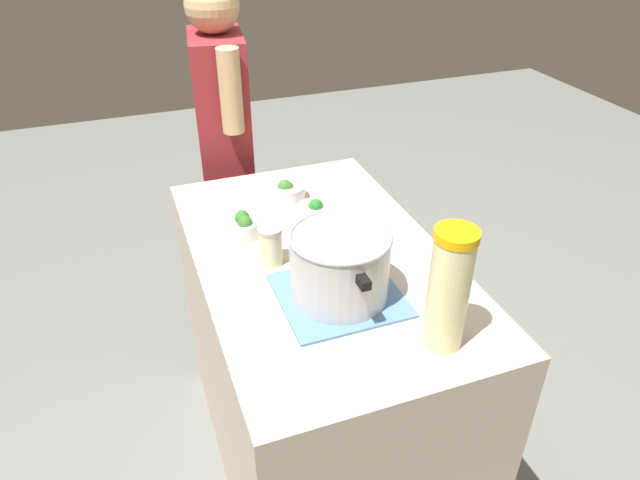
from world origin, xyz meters
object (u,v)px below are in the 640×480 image
at_px(mason_jar, 271,245).
at_px(broccoli_bowl_front, 243,226).
at_px(broccoli_bowl_center, 285,191).
at_px(cooking_pot, 340,264).
at_px(person_cook, 227,160).
at_px(lemonade_pitcher, 449,289).
at_px(broccoli_bowl_back, 317,212).

bearing_deg(mason_jar, broccoli_bowl_front, 12.38).
bearing_deg(broccoli_bowl_center, cooking_pot, 177.28).
height_order(mason_jar, person_cook, person_cook).
relative_size(lemonade_pitcher, broccoli_bowl_back, 2.38).
distance_m(cooking_pot, broccoli_bowl_back, 0.40).
bearing_deg(cooking_pot, lemonade_pitcher, -146.34).
height_order(lemonade_pitcher, broccoli_bowl_center, lemonade_pitcher).
distance_m(broccoli_bowl_center, person_cook, 0.54).
relative_size(mason_jar, person_cook, 0.07).
bearing_deg(broccoli_bowl_front, lemonade_pitcher, -152.67).
xyz_separation_m(lemonade_pitcher, person_cook, (1.32, 0.23, -0.22)).
relative_size(lemonade_pitcher, broccoli_bowl_center, 2.27).
bearing_deg(broccoli_bowl_front, broccoli_bowl_center, -47.50).
xyz_separation_m(cooking_pot, person_cook, (1.08, 0.07, -0.17)).
relative_size(broccoli_bowl_center, person_cook, 0.09).
relative_size(cooking_pot, person_cook, 0.21).
xyz_separation_m(broccoli_bowl_center, person_cook, (0.52, 0.10, -0.09)).
xyz_separation_m(lemonade_pitcher, mason_jar, (0.46, 0.29, -0.10)).
distance_m(broccoli_bowl_front, broccoli_bowl_center, 0.26).
height_order(lemonade_pitcher, broccoli_bowl_front, lemonade_pitcher).
xyz_separation_m(cooking_pot, lemonade_pitcher, (-0.25, -0.16, 0.05)).
xyz_separation_m(cooking_pot, broccoli_bowl_front, (0.38, 0.16, -0.07)).
bearing_deg(person_cook, lemonade_pitcher, -169.96).
relative_size(cooking_pot, broccoli_bowl_center, 2.43).
relative_size(broccoli_bowl_back, person_cook, 0.08).
distance_m(mason_jar, broccoli_bowl_back, 0.27).
relative_size(cooking_pot, broccoli_bowl_back, 2.54).
xyz_separation_m(mason_jar, person_cook, (0.87, -0.05, -0.12)).
bearing_deg(broccoli_bowl_front, broccoli_bowl_back, -88.73).
bearing_deg(cooking_pot, broccoli_bowl_back, -11.54).
relative_size(cooking_pot, mason_jar, 2.85).
bearing_deg(mason_jar, lemonade_pitcher, -147.81).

